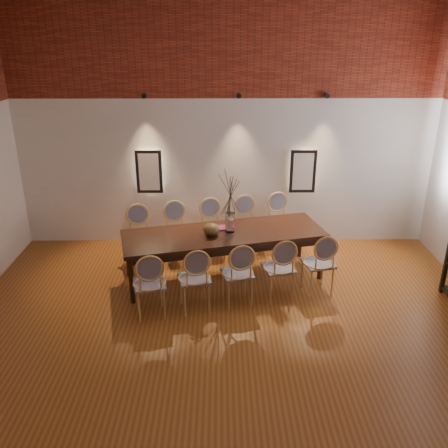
{
  "coord_description": "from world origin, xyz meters",
  "views": [
    {
      "loc": [
        -0.1,
        -4.3,
        3.54
      ],
      "look_at": [
        -0.05,
        1.72,
        1.05
      ],
      "focal_mm": 38.0,
      "sensor_mm": 36.0,
      "label": 1
    }
  ],
  "objects_px": {
    "dining_table": "(224,255)",
    "chair_near_b": "(194,278)",
    "chair_near_a": "(149,283)",
    "chair_far_c": "(213,230)",
    "chair_far_e": "(281,223)",
    "chair_near_c": "(237,273)",
    "chair_near_e": "(318,263)",
    "chair_near_d": "(279,268)",
    "vase": "(230,222)",
    "book": "(219,228)",
    "bowl": "(211,229)",
    "chair_far_a": "(140,237)",
    "chair_far_b": "(177,234)",
    "chair_far_d": "(247,227)"
  },
  "relations": [
    {
      "from": "dining_table",
      "to": "chair_near_b",
      "type": "height_order",
      "value": "chair_near_b"
    },
    {
      "from": "chair_near_a",
      "to": "chair_far_c",
      "type": "height_order",
      "value": "same"
    },
    {
      "from": "chair_far_e",
      "to": "chair_near_c",
      "type": "bearing_deg",
      "value": 51.9
    },
    {
      "from": "chair_near_a",
      "to": "chair_far_c",
      "type": "bearing_deg",
      "value": 51.9
    },
    {
      "from": "chair_near_e",
      "to": "chair_far_e",
      "type": "bearing_deg",
      "value": 90.0
    },
    {
      "from": "chair_near_c",
      "to": "chair_near_d",
      "type": "xyz_separation_m",
      "value": [
        0.58,
        0.14,
        0.0
      ]
    },
    {
      "from": "dining_table",
      "to": "chair_near_d",
      "type": "xyz_separation_m",
      "value": [
        0.76,
        -0.6,
        0.09
      ]
    },
    {
      "from": "vase",
      "to": "chair_near_c",
      "type": "bearing_deg",
      "value": -83.24
    },
    {
      "from": "chair_far_e",
      "to": "book",
      "type": "height_order",
      "value": "chair_far_e"
    },
    {
      "from": "chair_near_b",
      "to": "bowl",
      "type": "bearing_deg",
      "value": 60.73
    },
    {
      "from": "chair_far_a",
      "to": "chair_near_b",
      "type": "bearing_deg",
      "value": 111.41
    },
    {
      "from": "chair_far_b",
      "to": "dining_table",
      "type": "bearing_deg",
      "value": 128.1
    },
    {
      "from": "chair_near_d",
      "to": "chair_far_c",
      "type": "bearing_deg",
      "value": 111.41
    },
    {
      "from": "chair_near_e",
      "to": "bowl",
      "type": "relative_size",
      "value": 3.92
    },
    {
      "from": "chair_near_d",
      "to": "chair_far_e",
      "type": "height_order",
      "value": "same"
    },
    {
      "from": "chair_far_b",
      "to": "chair_far_e",
      "type": "height_order",
      "value": "same"
    },
    {
      "from": "chair_far_a",
      "to": "vase",
      "type": "xyz_separation_m",
      "value": [
        1.42,
        -0.43,
        0.43
      ]
    },
    {
      "from": "bowl",
      "to": "chair_near_c",
      "type": "bearing_deg",
      "value": -60.78
    },
    {
      "from": "chair_near_b",
      "to": "book",
      "type": "height_order",
      "value": "chair_near_b"
    },
    {
      "from": "chair_far_b",
      "to": "chair_far_e",
      "type": "bearing_deg",
      "value": 180.0
    },
    {
      "from": "chair_near_b",
      "to": "chair_near_e",
      "type": "distance_m",
      "value": 1.78
    },
    {
      "from": "dining_table",
      "to": "chair_near_a",
      "type": "distance_m",
      "value": 1.41
    },
    {
      "from": "dining_table",
      "to": "book",
      "type": "xyz_separation_m",
      "value": [
        -0.07,
        0.12,
        0.39
      ]
    },
    {
      "from": "chair_near_b",
      "to": "chair_far_e",
      "type": "xyz_separation_m",
      "value": [
        1.37,
        1.89,
        0.0
      ]
    },
    {
      "from": "chair_near_c",
      "to": "vase",
      "type": "distance_m",
      "value": 0.88
    },
    {
      "from": "chair_near_c",
      "to": "chair_near_e",
      "type": "distance_m",
      "value": 1.19
    },
    {
      "from": "dining_table",
      "to": "chair_far_c",
      "type": "relative_size",
      "value": 3.16
    },
    {
      "from": "chair_far_c",
      "to": "bowl",
      "type": "xyz_separation_m",
      "value": [
        -0.0,
        -0.83,
        0.37
      ]
    },
    {
      "from": "chair_far_a",
      "to": "chair_far_b",
      "type": "distance_m",
      "value": 0.59
    },
    {
      "from": "chair_near_c",
      "to": "bowl",
      "type": "distance_m",
      "value": 0.82
    },
    {
      "from": "chair_far_d",
      "to": "vase",
      "type": "distance_m",
      "value": 1.01
    },
    {
      "from": "chair_near_b",
      "to": "chair_far_e",
      "type": "distance_m",
      "value": 2.34
    },
    {
      "from": "chair_far_b",
      "to": "chair_near_d",
      "type": "bearing_deg",
      "value": 128.1
    },
    {
      "from": "chair_near_c",
      "to": "chair_far_e",
      "type": "bearing_deg",
      "value": 51.9
    },
    {
      "from": "chair_near_c",
      "to": "chair_far_c",
      "type": "bearing_deg",
      "value": 90.0
    },
    {
      "from": "chair_far_c",
      "to": "book",
      "type": "xyz_separation_m",
      "value": [
        0.1,
        -0.61,
        0.3
      ]
    },
    {
      "from": "chair_near_b",
      "to": "chair_near_c",
      "type": "xyz_separation_m",
      "value": [
        0.58,
        0.14,
        0.0
      ]
    },
    {
      "from": "chair_near_c",
      "to": "chair_far_d",
      "type": "relative_size",
      "value": 1.0
    },
    {
      "from": "dining_table",
      "to": "chair_near_e",
      "type": "distance_m",
      "value": 1.41
    },
    {
      "from": "chair_far_a",
      "to": "chair_far_c",
      "type": "distance_m",
      "value": 1.19
    },
    {
      "from": "chair_near_b",
      "to": "chair_far_e",
      "type": "relative_size",
      "value": 1.0
    },
    {
      "from": "dining_table",
      "to": "chair_near_b",
      "type": "distance_m",
      "value": 0.97
    },
    {
      "from": "chair_near_b",
      "to": "chair_near_c",
      "type": "relative_size",
      "value": 1.0
    },
    {
      "from": "chair_far_c",
      "to": "chair_far_a",
      "type": "bearing_deg",
      "value": 0.0
    },
    {
      "from": "chair_near_e",
      "to": "chair_far_b",
      "type": "xyz_separation_m",
      "value": [
        -2.09,
        1.05,
        0.0
      ]
    },
    {
      "from": "chair_near_a",
      "to": "chair_far_d",
      "type": "relative_size",
      "value": 1.0
    },
    {
      "from": "chair_far_b",
      "to": "bowl",
      "type": "bearing_deg",
      "value": 116.15
    },
    {
      "from": "chair_near_d",
      "to": "book",
      "type": "distance_m",
      "value": 1.14
    },
    {
      "from": "vase",
      "to": "chair_far_a",
      "type": "bearing_deg",
      "value": 162.99
    },
    {
      "from": "chair_near_d",
      "to": "bowl",
      "type": "distance_m",
      "value": 1.12
    }
  ]
}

